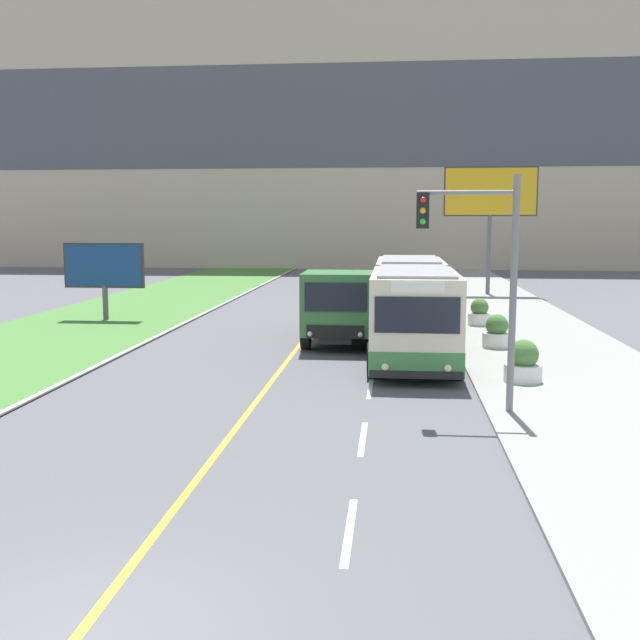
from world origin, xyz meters
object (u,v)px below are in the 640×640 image
at_px(billboard_large, 490,196).
at_px(billboard_small, 104,267).
at_px(traffic_light_mast, 484,263).
at_px(planter_round_second, 497,333).
at_px(dump_truck, 340,307).
at_px(city_bus, 412,305).
at_px(planter_round_near, 523,363).
at_px(planter_round_third, 479,313).

xyz_separation_m(billboard_large, billboard_small, (-18.29, -13.06, -3.44)).
height_order(traffic_light_mast, planter_round_second, traffic_light_mast).
bearing_deg(dump_truck, billboard_large, 68.12).
height_order(city_bus, billboard_small, billboard_small).
height_order(dump_truck, billboard_small, billboard_small).
height_order(traffic_light_mast, planter_round_near, traffic_light_mast).
bearing_deg(planter_round_near, traffic_light_mast, -114.93).
distance_m(planter_round_near, planter_round_second, 5.48).
bearing_deg(planter_round_near, billboard_small, 144.79).
bearing_deg(city_bus, traffic_light_mast, -81.00).
bearing_deg(planter_round_third, planter_round_second, -90.17).
distance_m(traffic_light_mast, billboard_large, 28.14).
distance_m(billboard_large, planter_round_second, 19.87).
height_order(billboard_large, billboard_small, billboard_large).
distance_m(city_bus, planter_round_near, 6.27).
distance_m(billboard_large, planter_round_third, 14.69).
relative_size(traffic_light_mast, planter_round_third, 4.81).
relative_size(billboard_small, planter_round_near, 3.11).
height_order(dump_truck, billboard_large, billboard_large).
xyz_separation_m(traffic_light_mast, planter_round_third, (1.55, 14.23, -2.91)).
relative_size(city_bus, traffic_light_mast, 2.35).
xyz_separation_m(billboard_large, planter_round_second, (-1.99, -19.07, -5.21)).
bearing_deg(city_bus, planter_round_near, -62.07).
bearing_deg(billboard_large, dump_truck, -111.88).
height_order(dump_truck, planter_round_third, dump_truck).
relative_size(dump_truck, planter_round_second, 5.71).
distance_m(city_bus, dump_truck, 2.59).
distance_m(city_bus, planter_round_second, 3.06).
bearing_deg(planter_round_second, dump_truck, 174.45).
bearing_deg(dump_truck, traffic_light_mast, -67.11).
height_order(city_bus, traffic_light_mast, traffic_light_mast).
xyz_separation_m(traffic_light_mast, planter_round_near, (1.52, 3.27, -2.90)).
bearing_deg(planter_round_second, city_bus, 179.97).
bearing_deg(traffic_light_mast, planter_round_third, 83.77).
relative_size(dump_truck, billboard_large, 0.88).
xyz_separation_m(traffic_light_mast, billboard_small, (-14.76, 14.76, -1.13)).
distance_m(city_bus, traffic_light_mast, 9.08).
distance_m(planter_round_near, planter_round_third, 10.96).
bearing_deg(traffic_light_mast, billboard_small, 135.01).
bearing_deg(traffic_light_mast, city_bus, 99.00).
distance_m(planter_round_second, planter_round_third, 5.48).
distance_m(billboard_small, planter_round_second, 17.46).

